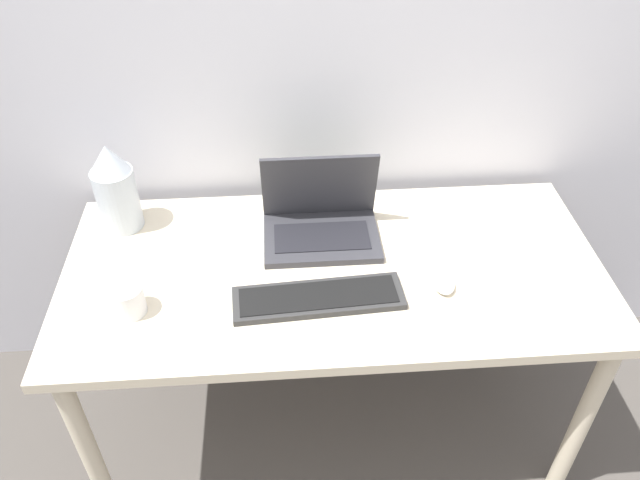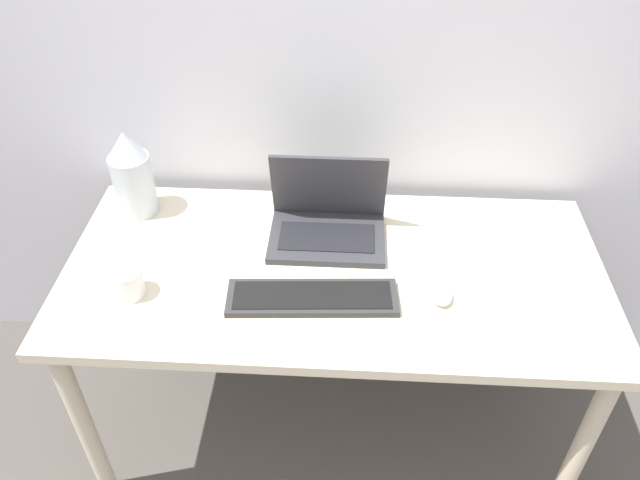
{
  "view_description": "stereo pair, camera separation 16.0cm",
  "coord_description": "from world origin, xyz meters",
  "px_view_note": "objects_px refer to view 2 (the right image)",
  "views": [
    {
      "loc": [
        -0.13,
        -0.9,
        1.83
      ],
      "look_at": [
        -0.04,
        0.34,
        0.8
      ],
      "focal_mm": 35.0,
      "sensor_mm": 36.0,
      "label": 1
    },
    {
      "loc": [
        0.03,
        -0.9,
        1.83
      ],
      "look_at": [
        -0.04,
        0.34,
        0.8
      ],
      "focal_mm": 35.0,
      "sensor_mm": 36.0,
      "label": 2
    }
  ],
  "objects_px": {
    "laptop": "(328,220)",
    "vase": "(132,174)",
    "mouse": "(441,293)",
    "keyboard": "(312,298)",
    "mug": "(127,283)"
  },
  "relations": [
    {
      "from": "keyboard",
      "to": "mug",
      "type": "relative_size",
      "value": 5.24
    },
    {
      "from": "laptop",
      "to": "vase",
      "type": "bearing_deg",
      "value": 171.75
    },
    {
      "from": "laptop",
      "to": "mouse",
      "type": "xyz_separation_m",
      "value": [
        0.3,
        -0.24,
        -0.04
      ]
    },
    {
      "from": "vase",
      "to": "keyboard",
      "type": "bearing_deg",
      "value": -32.9
    },
    {
      "from": "mouse",
      "to": "mug",
      "type": "relative_size",
      "value": 1.08
    },
    {
      "from": "laptop",
      "to": "mouse",
      "type": "bearing_deg",
      "value": -38.59
    },
    {
      "from": "laptop",
      "to": "mouse",
      "type": "relative_size",
      "value": 3.57
    },
    {
      "from": "mug",
      "to": "vase",
      "type": "bearing_deg",
      "value": 101.83
    },
    {
      "from": "keyboard",
      "to": "vase",
      "type": "relative_size",
      "value": 1.65
    },
    {
      "from": "laptop",
      "to": "vase",
      "type": "xyz_separation_m",
      "value": [
        -0.57,
        0.08,
        0.08
      ]
    },
    {
      "from": "keyboard",
      "to": "vase",
      "type": "height_order",
      "value": "vase"
    },
    {
      "from": "keyboard",
      "to": "mouse",
      "type": "relative_size",
      "value": 4.85
    },
    {
      "from": "mouse",
      "to": "mug",
      "type": "distance_m",
      "value": 0.79
    },
    {
      "from": "laptop",
      "to": "mug",
      "type": "height_order",
      "value": "laptop"
    },
    {
      "from": "laptop",
      "to": "mug",
      "type": "distance_m",
      "value": 0.56
    }
  ]
}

